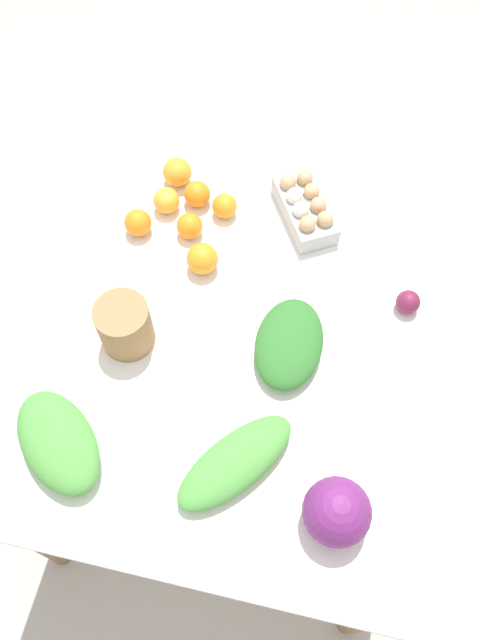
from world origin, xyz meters
TOP-DOWN VIEW (x-y plane):
  - ground_plane at (0.00, 0.00)m, footprint 8.00×8.00m
  - dining_table at (0.00, 0.00)m, footprint 1.23×1.02m
  - cabbage_purple at (0.42, 0.29)m, footprint 0.14×0.14m
  - egg_carton at (-0.36, 0.10)m, footprint 0.25×0.21m
  - paper_bag at (0.10, -0.26)m, footprint 0.13×0.13m
  - greens_bunch_chard at (0.04, 0.13)m, footprint 0.25×0.16m
  - greens_bunch_scallion at (0.35, 0.07)m, footprint 0.31×0.28m
  - greens_bunch_beet_tops at (0.39, -0.32)m, footprint 0.30×0.30m
  - beet_root at (-0.13, 0.40)m, footprint 0.06×0.06m
  - orange_0 at (-0.22, -0.33)m, footprint 0.07×0.07m
  - orange_1 at (-0.24, -0.19)m, footprint 0.07×0.07m
  - orange_2 at (-0.41, -0.27)m, footprint 0.08×0.08m
  - orange_3 at (-0.33, -0.12)m, footprint 0.07×0.07m
  - orange_4 at (-0.35, -0.20)m, footprint 0.07×0.07m
  - orange_5 at (-0.14, -0.13)m, footprint 0.08×0.08m
  - orange_6 at (-0.31, -0.27)m, footprint 0.07×0.07m

SIDE VIEW (x-z plane):
  - ground_plane at x=0.00m, z-range 0.00..0.00m
  - dining_table at x=0.00m, z-range 0.27..1.00m
  - beet_root at x=-0.13m, z-range 0.73..0.79m
  - greens_bunch_scallion at x=0.35m, z-range 0.73..0.79m
  - orange_3 at x=-0.33m, z-range 0.73..0.80m
  - greens_bunch_chard at x=0.04m, z-range 0.73..0.80m
  - orange_1 at x=-0.24m, z-range 0.73..0.80m
  - orange_6 at x=-0.31m, z-range 0.73..0.80m
  - orange_0 at x=-0.22m, z-range 0.73..0.80m
  - orange_4 at x=-0.35m, z-range 0.73..0.80m
  - orange_2 at x=-0.41m, z-range 0.73..0.81m
  - greens_bunch_beet_tops at x=0.39m, z-range 0.73..0.81m
  - orange_5 at x=-0.14m, z-range 0.73..0.81m
  - egg_carton at x=-0.36m, z-range 0.72..0.82m
  - paper_bag at x=0.10m, z-range 0.73..0.87m
  - cabbage_purple at x=0.42m, z-range 0.73..0.87m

